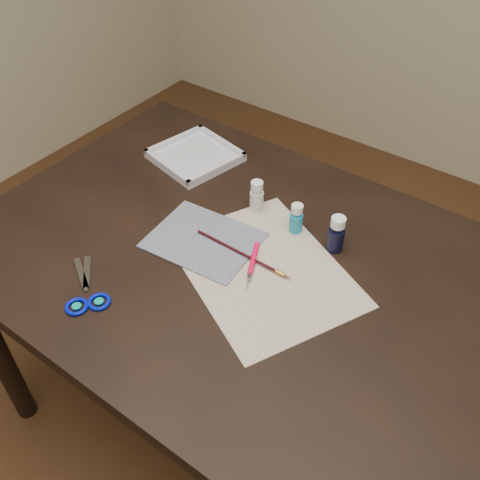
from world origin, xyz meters
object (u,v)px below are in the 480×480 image
Objects in this scene: paper at (264,269)px; canvas at (204,240)px; paint_bottle_cyan at (296,218)px; palette_tray at (195,155)px; scissors at (82,285)px; paint_bottle_navy at (336,234)px; paint_bottle_white at (257,196)px.

canvas is at bearing -178.29° from paper.
paint_bottle_cyan is 0.41m from palette_tray.
paint_bottle_cyan is at bearing -92.98° from scissors.
paper is 2.20× the size of scissors.
paint_bottle_navy is at bearing -0.32° from paint_bottle_cyan.
paint_bottle_white reaches higher than paper.
paint_bottle_navy reaches higher than palette_tray.
canvas is 0.31m from paint_bottle_navy.
palette_tray is at bearing 132.71° from canvas.
canvas is 1.19× the size of palette_tray.
palette_tray is (-0.41, 0.25, 0.01)m from paper.
paint_bottle_white is at bearing 176.73° from paint_bottle_navy.
scissors is (-0.16, -0.45, -0.04)m from paint_bottle_white.
canvas is 2.65× the size of paint_bottle_navy.
paint_bottle_white is 0.45× the size of scissors.
palette_tray is at bearing -47.61° from scissors.
scissors is (-0.39, -0.43, -0.04)m from paint_bottle_navy.
canvas is 0.23m from paint_bottle_cyan.
scissors reaches higher than canvas.
paint_bottle_white reaches higher than canvas.
paint_bottle_white reaches higher than paint_bottle_cyan.
paint_bottle_cyan is (-0.01, 0.16, 0.04)m from paper.
paint_bottle_cyan is at bearing -5.81° from paint_bottle_white.
paint_bottle_white is 0.41× the size of palette_tray.
palette_tray is at bearing 169.03° from paint_bottle_navy.
paint_bottle_white is at bearing 78.94° from canvas.
paint_bottle_navy is 0.49× the size of scissors.
paper is at bearing -106.64° from scissors.
paint_bottle_cyan reaches higher than paper.
palette_tray reaches higher than scissors.
paint_bottle_cyan is at bearing 94.40° from paper.
palette_tray is (-0.40, 0.10, -0.03)m from paint_bottle_cyan.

